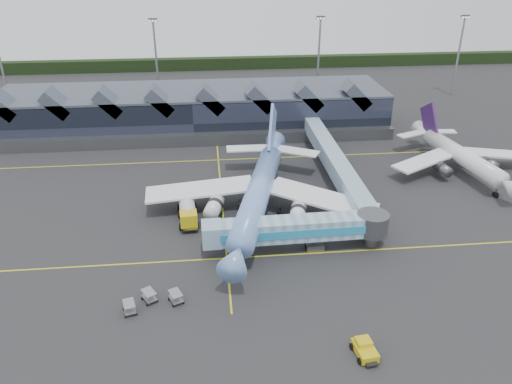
{
  "coord_description": "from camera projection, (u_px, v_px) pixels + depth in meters",
  "views": [
    {
      "loc": [
        -1.85,
        -67.48,
        40.58
      ],
      "look_at": [
        5.28,
        2.67,
        5.0
      ],
      "focal_mm": 35.0,
      "sensor_mm": 36.0,
      "label": 1
    }
  ],
  "objects": [
    {
      "name": "pushback_tug",
      "position": [
        365.0,
        349.0,
        54.38
      ],
      "size": [
        2.73,
        3.94,
        1.66
      ],
      "rotation": [
        0.0,
        0.0,
        0.12
      ],
      "color": "gold",
      "rests_on": "ground"
    },
    {
      "name": "fuel_truck",
      "position": [
        187.0,
        207.0,
        80.74
      ],
      "size": [
        3.7,
        10.65,
        3.54
      ],
      "rotation": [
        0.0,
        0.0,
        0.08
      ],
      "color": "black",
      "rests_on": "ground"
    },
    {
      "name": "ground",
      "position": [
        224.0,
        229.0,
        78.38
      ],
      "size": [
        260.0,
        260.0,
        0.0
      ],
      "primitive_type": "plane",
      "color": "#242527",
      "rests_on": "ground"
    },
    {
      "name": "light_masts",
      "position": [
        292.0,
        61.0,
        130.43
      ],
      "size": [
        132.4,
        42.56,
        22.45
      ],
      "color": "gray",
      "rests_on": "ground"
    },
    {
      "name": "baggage_carts",
      "position": [
        152.0,
        300.0,
        61.78
      ],
      "size": [
        7.44,
        4.39,
        1.44
      ],
      "rotation": [
        0.0,
        0.0,
        0.42
      ],
      "color": "gray",
      "rests_on": "ground"
    },
    {
      "name": "regional_jet",
      "position": [
        459.0,
        154.0,
        96.95
      ],
      "size": [
        28.79,
        31.69,
        10.88
      ],
      "rotation": [
        0.0,
        0.0,
        0.15
      ],
      "color": "white",
      "rests_on": "ground"
    },
    {
      "name": "main_airliner",
      "position": [
        259.0,
        189.0,
        81.53
      ],
      "size": [
        37.61,
        44.09,
        14.36
      ],
      "rotation": [
        0.0,
        0.0,
        -0.26
      ],
      "color": "#6A8FD7",
      "rests_on": "ground"
    },
    {
      "name": "terminal",
      "position": [
        193.0,
        110.0,
        117.79
      ],
      "size": [
        90.0,
        22.25,
        12.52
      ],
      "color": "black",
      "rests_on": "ground"
    },
    {
      "name": "tree_line_far",
      "position": [
        210.0,
        64.0,
        175.18
      ],
      "size": [
        260.0,
        4.0,
        4.0
      ],
      "primitive_type": "cube",
      "color": "black",
      "rests_on": "ground"
    },
    {
      "name": "jet_bridge",
      "position": [
        307.0,
        229.0,
        71.89
      ],
      "size": [
        27.25,
        4.7,
        5.31
      ],
      "rotation": [
        0.0,
        0.0,
        0.02
      ],
      "color": "#70A0BC",
      "rests_on": "ground"
    },
    {
      "name": "taxi_stripes",
      "position": [
        222.0,
        200.0,
        87.26
      ],
      "size": [
        120.0,
        60.0,
        0.01
      ],
      "color": "yellow",
      "rests_on": "ground"
    }
  ]
}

